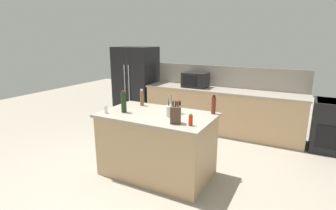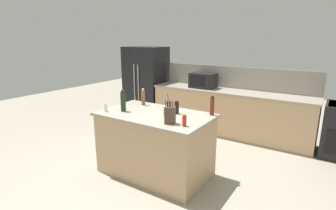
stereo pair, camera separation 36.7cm
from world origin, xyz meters
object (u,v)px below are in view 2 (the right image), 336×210
Objects in this scene: microwave at (203,80)px; knife_block at (170,115)px; utensil_crock at (167,111)px; hot_sauce_bottle at (184,121)px; soy_sauce_bottle at (177,107)px; salt_shaker at (106,108)px; vinegar_bottle at (212,106)px; wine_bottle at (123,101)px; refrigerator at (146,83)px; pepper_grinder at (143,97)px.

microwave reaches higher than knife_block.
hot_sauce_bottle is (0.41, -0.23, -0.01)m from utensil_crock.
soy_sauce_bottle is 1.05m from salt_shaker.
vinegar_bottle is at bearing 26.81° from salt_shaker.
knife_block is 1.06× the size of vinegar_bottle.
soy_sauce_bottle is 0.80m from wine_bottle.
microwave is at bearing 81.82° from salt_shaker.
knife_block is (0.73, -2.46, -0.05)m from microwave.
salt_shaker is (1.25, -2.56, 0.10)m from refrigerator.
hot_sauce_bottle is (1.08, -0.55, -0.06)m from pepper_grinder.
knife_block is 0.70m from vinegar_bottle.
refrigerator reaches higher than salt_shaker.
hot_sauce_bottle is 0.55m from soy_sauce_bottle.
vinegar_bottle is (1.01, -1.81, -0.03)m from microwave.
hot_sauce_bottle is at bearing -44.55° from refrigerator.
pepper_grinder is 0.45m from wine_bottle.
wine_bottle is (-0.89, 0.11, 0.04)m from knife_block.
microwave reaches higher than utensil_crock.
utensil_crock is at bearing 109.22° from knife_block.
knife_block reaches higher than soy_sauce_bottle.
salt_shaker is at bearing -152.88° from soy_sauce_bottle.
vinegar_bottle is at bearing 39.46° from utensil_crock.
salt_shaker is at bearing -64.06° from refrigerator.
pepper_grinder is at bearing 88.16° from wine_bottle.
microwave is at bearing 105.67° from soy_sauce_bottle.
refrigerator is 3.56m from hot_sauce_bottle.
refrigerator reaches higher than wine_bottle.
soy_sauce_bottle is (0.04, 0.18, 0.01)m from utensil_crock.
pepper_grinder is at bearing -53.14° from refrigerator.
soy_sauce_bottle is at bearing -43.76° from refrigerator.
pepper_grinder is 0.98× the size of vinegar_bottle.
microwave reaches higher than soy_sauce_bottle.
pepper_grinder is (-0.67, 0.32, 0.04)m from utensil_crock.
wine_bottle is (-0.73, -0.32, 0.06)m from soy_sauce_bottle.
pepper_grinder is 2.26× the size of salt_shaker.
wine_bottle is (-0.16, -2.35, -0.01)m from microwave.
refrigerator is 1.62m from microwave.
vinegar_bottle is at bearing -35.45° from refrigerator.
microwave is 2.56m from knife_block.
knife_block is 0.21m from hot_sauce_bottle.
utensil_crock reaches higher than knife_block.
vinegar_bottle is at bearing 26.15° from soy_sauce_bottle.
microwave is 2.28m from utensil_crock.
salt_shaker is (-1.09, -0.05, -0.06)m from knife_block.
utensil_crock is at bearing 10.98° from wine_bottle.
knife_block is 0.45m from soy_sauce_bottle.
wine_bottle is (-1.09, 0.10, 0.08)m from hot_sauce_bottle.
vinegar_bottle is (0.49, 0.40, 0.05)m from utensil_crock.
utensil_crock reaches higher than salt_shaker.
utensil_crock is (2.13, -2.27, 0.13)m from refrigerator.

